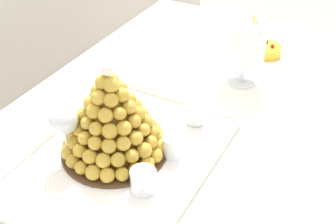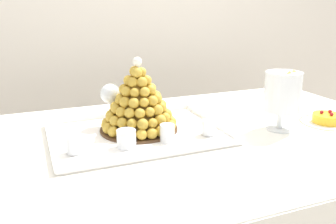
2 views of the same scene
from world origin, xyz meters
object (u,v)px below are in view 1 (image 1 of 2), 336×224
Objects in this scene: croquembouche at (112,119)px; dessert_cup_mid_right at (195,115)px; dessert_cup_mid_left at (143,181)px; fruit_tart_plate at (266,52)px; serving_tray at (121,158)px; wine_glass at (63,122)px; dessert_cup_centre at (172,147)px; macaron_goblet at (245,43)px.

croquembouche reaches higher than dessert_cup_mid_right.
dessert_cup_mid_left reaches higher than dessert_cup_mid_right.
croquembouche is 0.26m from dessert_cup_mid_right.
fruit_tart_plate is at bearing -3.32° from dessert_cup_mid_left.
dessert_cup_mid_right is at bearing 174.09° from fruit_tart_plate.
croquembouche is at bearing 60.81° from serving_tray.
croquembouche is 0.12m from wine_glass.
dessert_cup_centre is 0.25× the size of macaron_goblet.
croquembouche is at bearing 165.37° from fruit_tart_plate.
macaron_goblet is 1.38× the size of wine_glass.
dessert_cup_mid_right is (0.23, -0.10, 0.03)m from serving_tray.
wine_glass is at bearing 132.82° from croquembouche.
serving_tray is 9.70× the size of dessert_cup_mid_left.
dessert_cup_centre is at bearing -68.77° from croquembouche.
serving_tray is 10.27× the size of dessert_cup_centre.
dessert_cup_centre is (0.07, -0.11, 0.03)m from serving_tray.
serving_tray is 0.13m from dessert_cup_centre.
fruit_tart_plate is (0.21, -0.02, -0.13)m from macaron_goblet.
wine_glass is at bearing 160.95° from fruit_tart_plate.
croquembouche is 4.52× the size of dessert_cup_mid_left.
dessert_cup_mid_right is 0.38m from wine_glass.
dessert_cup_mid_left is at bearing -91.07° from wine_glass.
dessert_cup_centre is 0.16m from dessert_cup_mid_right.
wine_glass reaches higher than dessert_cup_mid_right.
serving_tray is at bearing 122.15° from dessert_cup_centre.
dessert_cup_mid_left is 0.30m from dessert_cup_mid_right.
dessert_cup_mid_right is 0.30m from macaron_goblet.
dessert_cup_mid_left is at bearing -121.66° from croquembouche.
macaron_goblet is (0.57, -0.03, 0.11)m from dessert_cup_mid_left.
dessert_cup_mid_right is (0.16, 0.01, -0.00)m from dessert_cup_centre.
dessert_cup_mid_left reaches higher than serving_tray.
fruit_tart_plate is at bearing -4.22° from macaron_goblet.
dessert_cup_centre is 0.28× the size of fruit_tart_plate.
fruit_tart_plate is (0.49, -0.05, -0.02)m from dessert_cup_mid_right.
croquembouche is 0.73m from fruit_tart_plate.
dessert_cup_mid_left is at bearing -122.28° from serving_tray.
dessert_cup_centre reaches higher than serving_tray.
dessert_cup_centre is 0.45m from macaron_goblet.
dessert_cup_mid_right is 0.49m from fruit_tart_plate.
dessert_cup_mid_right is 0.25× the size of fruit_tart_plate.
wine_glass is at bearing 119.39° from serving_tray.
fruit_tart_plate is at bearing -12.19° from serving_tray.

